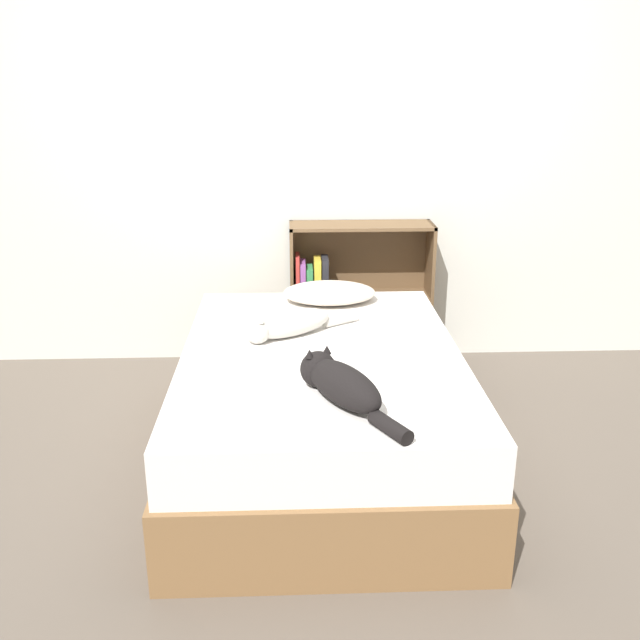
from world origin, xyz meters
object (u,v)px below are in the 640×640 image
Objects in this scene: pillow at (329,293)px; bookshelf at (353,291)px; bed at (321,408)px; cat_light at (287,324)px; cat_dark at (340,383)px.

bookshelf is at bearing 70.83° from pillow.
bed is 1.27m from bookshelf.
cat_light is 0.73m from cat_dark.
cat_dark is at bearing -96.64° from bookshelf.
bookshelf is (0.18, 0.51, -0.15)m from pillow.
cat_light is (-0.15, 0.19, 0.35)m from bed.
bookshelf is (0.41, 1.04, -0.16)m from cat_light.
cat_dark is at bearing 74.79° from cat_light.
pillow is 0.90× the size of cat_light.
bookshelf reaches higher than cat_light.
bed is at bearing -24.18° from cat_dark.
pillow is at bearing -109.17° from bookshelf.
cat_light reaches higher than bed.
pillow is 1.24m from cat_dark.
cat_dark reaches higher than bed.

